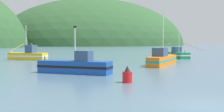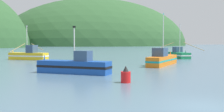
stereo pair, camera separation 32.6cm
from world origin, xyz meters
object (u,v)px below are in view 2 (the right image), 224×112
at_px(fishing_boat_blue, 75,66).
at_px(channel_buoy, 126,76).
at_px(fishing_boat_yellow, 29,55).
at_px(fishing_boat_green, 178,54).
at_px(fishing_boat_orange, 162,59).

relative_size(fishing_boat_blue, channel_buoy, 5.51).
height_order(fishing_boat_yellow, fishing_boat_green, fishing_boat_green).
bearing_deg(fishing_boat_green, fishing_boat_orange, -33.08).
bearing_deg(fishing_boat_blue, fishing_boat_yellow, -41.40).
bearing_deg(fishing_boat_blue, fishing_boat_green, -103.22).
distance_m(fishing_boat_yellow, channel_buoy, 33.82).
bearing_deg(fishing_boat_yellow, fishing_boat_blue, 136.62).
relative_size(fishing_boat_orange, fishing_boat_green, 0.72).
distance_m(fishing_boat_yellow, fishing_boat_blue, 25.50).
height_order(fishing_boat_yellow, fishing_boat_blue, fishing_boat_yellow).
xyz_separation_m(fishing_boat_orange, fishing_boat_yellow, (-19.78, 17.73, 0.01)).
bearing_deg(fishing_boat_green, fishing_boat_blue, -45.36).
bearing_deg(fishing_boat_green, fishing_boat_yellow, -92.34).
bearing_deg(fishing_boat_green, channel_buoy, -32.64).
bearing_deg(fishing_boat_orange, channel_buoy, -173.68).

